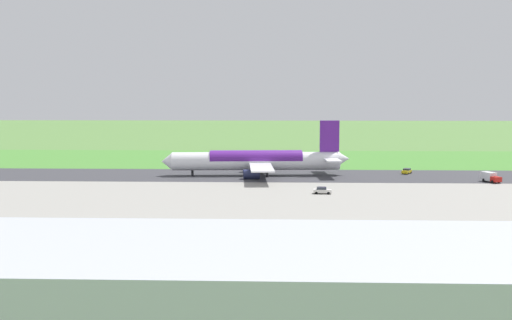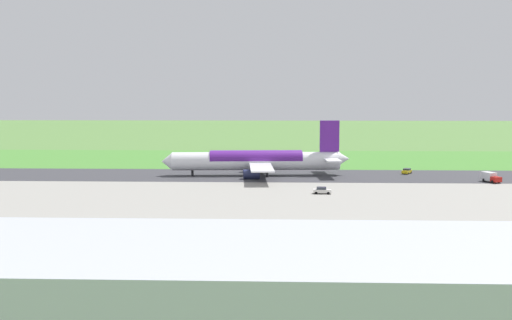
# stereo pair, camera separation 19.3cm
# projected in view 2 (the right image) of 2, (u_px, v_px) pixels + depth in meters

# --- Properties ---
(ground_plane) EXTENTS (800.00, 800.00, 0.00)m
(ground_plane) POSITION_uv_depth(u_px,v_px,m) (307.00, 176.00, 170.65)
(ground_plane) COLOR #547F3D
(runway_asphalt) EXTENTS (600.00, 28.02, 0.06)m
(runway_asphalt) POSITION_uv_depth(u_px,v_px,m) (307.00, 176.00, 170.64)
(runway_asphalt) COLOR #38383D
(runway_asphalt) RESTS_ON ground
(apron_concrete) EXTENTS (440.00, 110.00, 0.05)m
(apron_concrete) POSITION_uv_depth(u_px,v_px,m) (321.00, 213.00, 115.89)
(apron_concrete) COLOR gray
(apron_concrete) RESTS_ON ground
(grass_verge_foreground) EXTENTS (600.00, 80.00, 0.04)m
(grass_verge_foreground) POSITION_uv_depth(u_px,v_px,m) (302.00, 161.00, 209.93)
(grass_verge_foreground) COLOR #478534
(grass_verge_foreground) RESTS_ON ground
(airliner_main) EXTENTS (54.15, 44.32, 15.88)m
(airliner_main) POSITION_uv_depth(u_px,v_px,m) (257.00, 161.00, 170.75)
(airliner_main) COLOR white
(airliner_main) RESTS_ON ground
(terminal_building) EXTENTS (141.97, 18.66, 32.93)m
(terminal_building) POSITION_uv_depth(u_px,v_px,m) (158.00, 310.00, 46.36)
(terminal_building) COLOR #B2B7C1
(terminal_building) RESTS_ON ground
(service_truck_baggage) EXTENTS (4.11, 6.22, 2.65)m
(service_truck_baggage) POSITION_uv_depth(u_px,v_px,m) (490.00, 177.00, 157.40)
(service_truck_baggage) COLOR #B21914
(service_truck_baggage) RESTS_ON ground
(service_car_followme) EXTENTS (3.67, 4.53, 1.62)m
(service_car_followme) POSITION_uv_depth(u_px,v_px,m) (407.00, 171.00, 174.78)
(service_car_followme) COLOR gold
(service_car_followme) RESTS_ON ground
(service_car_ops) EXTENTS (4.34, 2.22, 1.62)m
(service_car_ops) POSITION_uv_depth(u_px,v_px,m) (322.00, 190.00, 138.71)
(service_car_ops) COLOR silver
(service_car_ops) RESTS_ON ground
(no_stopping_sign) EXTENTS (0.60, 0.10, 2.84)m
(no_stopping_sign) POSITION_uv_depth(u_px,v_px,m) (310.00, 156.00, 210.60)
(no_stopping_sign) COLOR slate
(no_stopping_sign) RESTS_ON ground
(traffic_cone_orange) EXTENTS (0.40, 0.40, 0.55)m
(traffic_cone_orange) POSITION_uv_depth(u_px,v_px,m) (301.00, 160.00, 211.11)
(traffic_cone_orange) COLOR orange
(traffic_cone_orange) RESTS_ON ground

